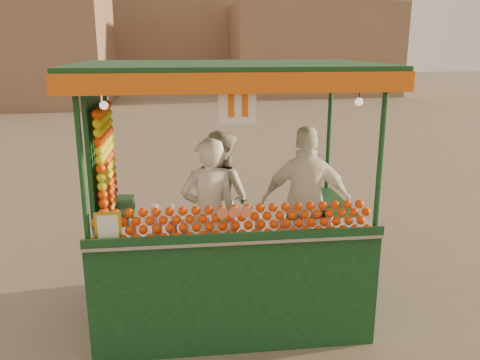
{
  "coord_description": "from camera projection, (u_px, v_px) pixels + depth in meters",
  "views": [
    {
      "loc": [
        -0.64,
        -4.66,
        2.81
      ],
      "look_at": [
        -0.06,
        0.12,
        1.47
      ],
      "focal_mm": 36.62,
      "sensor_mm": 36.0,
      "label": 1
    }
  ],
  "objects": [
    {
      "name": "ground",
      "position": [
        246.0,
        314.0,
        5.28
      ],
      "size": [
        90.0,
        90.0,
        0.0
      ],
      "primitive_type": "plane",
      "color": "#6E5D4F",
      "rests_on": "ground"
    },
    {
      "name": "building_right",
      "position": [
        311.0,
        49.0,
        28.38
      ],
      "size": [
        9.0,
        6.0,
        5.0
      ],
      "primitive_type": "cube",
      "color": "#84664B",
      "rests_on": "ground"
    },
    {
      "name": "building_center",
      "position": [
        158.0,
        33.0,
        32.8
      ],
      "size": [
        14.0,
        7.0,
        7.0
      ],
      "primitive_type": "cube",
      "color": "#84664B",
      "rests_on": "ground"
    },
    {
      "name": "juice_cart",
      "position": [
        223.0,
        241.0,
        5.01
      ],
      "size": [
        2.9,
        1.88,
        2.64
      ],
      "color": "black",
      "rests_on": "ground"
    },
    {
      "name": "vendor_left",
      "position": [
        209.0,
        214.0,
        5.07
      ],
      "size": [
        0.65,
        0.5,
        1.61
      ],
      "rotation": [
        0.0,
        0.0,
        3.34
      ],
      "color": "white",
      "rests_on": "ground"
    },
    {
      "name": "vendor_middle",
      "position": [
        220.0,
        198.0,
        5.67
      ],
      "size": [
        0.93,
        0.97,
        1.57
      ],
      "rotation": [
        0.0,
        0.0,
        2.22
      ],
      "color": "beige",
      "rests_on": "ground"
    },
    {
      "name": "vendor_right",
      "position": [
        306.0,
        203.0,
        5.32
      ],
      "size": [
        1.04,
        0.56,
        1.68
      ],
      "rotation": [
        0.0,
        0.0,
        2.99
      ],
      "color": "white",
      "rests_on": "ground"
    }
  ]
}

